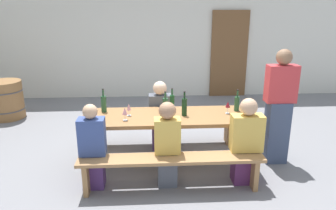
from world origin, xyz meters
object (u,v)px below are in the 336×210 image
Objects in this scene: bench_near at (171,164)px; wine_glass_1 at (129,107)px; wine_bottle_1 at (104,103)px; bench_far at (165,124)px; tasting_table at (168,120)px; seated_guest_near_0 at (93,149)px; wine_bottle_4 at (237,103)px; wine_glass_2 at (228,105)px; seated_guest_near_2 at (246,143)px; standing_host at (279,109)px; wooden_door at (229,54)px; wine_barrel at (6,100)px; wine_bottle_3 at (165,105)px; wine_bottle_2 at (172,102)px; seated_guest_near_1 at (167,145)px; wine_bottle_0 at (184,106)px; seated_guest_far_0 at (160,117)px; wine_glass_0 at (125,111)px.

bench_near is 13.01× the size of wine_glass_1.
bench_far is at bearing 28.05° from wine_bottle_1.
tasting_table is 2.17× the size of seated_guest_near_0.
wine_bottle_4 is 1.78× the size of wine_glass_2.
wine_glass_2 is 0.16× the size of seated_guest_near_2.
standing_host is at bearing -1.78° from wine_glass_2.
wine_barrel is (-4.89, -1.40, -0.67)m from wooden_door.
standing_host is at bearing -2.60° from wine_bottle_3.
bench_far is 2.08× the size of seated_guest_near_0.
wine_bottle_2 is 0.94m from wine_bottle_4.
seated_guest_near_1 reaches higher than seated_guest_near_0.
bench_near is 1.40m from bench_far.
wine_barrel is (-3.23, 2.01, -0.49)m from wine_bottle_2.
wine_bottle_0 is 0.31× the size of seated_guest_far_0.
seated_guest_near_2 is at bearing 41.93° from standing_host.
wooden_door is 3.92m from wine_bottle_0.
seated_guest_near_1 is 1.45× the size of wine_barrel.
wine_bottle_4 is 1.22m from seated_guest_far_0.
seated_guest_near_2 is 4.96m from wine_barrel.
bench_near is 1.78m from standing_host.
seated_guest_near_0 is at bearing -144.24° from wine_bottle_2.
bench_far is at bearing 90.00° from tasting_table.
bench_far is 13.01× the size of wine_glass_1.
wine_bottle_3 is 0.61m from wine_glass_0.
wine_bottle_0 is (-1.50, -3.62, -0.17)m from wooden_door.
wine_glass_2 is at bearing -6.04° from wine_bottle_1.
wine_bottle_0 is 0.97m from seated_guest_near_2.
wine_bottle_4 is at bearing 39.80° from bench_near.
wine_glass_2 is 0.73m from standing_host.
seated_guest_near_2 is (1.00, 0.00, 0.00)m from seated_guest_near_1.
wine_bottle_2 is (-1.65, -3.40, -0.17)m from wooden_door.
wine_glass_2 is (0.62, 0.04, -0.00)m from wine_bottle_0.
wine_bottle_1 is at bearing -67.74° from seated_guest_far_0.
wine_bottle_0 reaches higher than wine_bottle_1.
seated_guest_near_1 is at bearing 2.59° from seated_guest_far_0.
wine_bottle_1 is 2.05m from seated_guest_near_2.
seated_guest_near_2 is 1.52m from seated_guest_far_0.
seated_guest_near_2 is at bearing -33.74° from wine_barrel.
bench_far is 0.91m from wine_bottle_0.
bench_far is 2.01× the size of seated_guest_near_2.
wine_glass_2 is (0.88, -0.05, 0.01)m from wine_bottle_3.
seated_guest_near_1 is at bearing -41.44° from wine_barrel.
seated_guest_near_1 is 1.73m from standing_host.
bench_near and bench_far have the same top height.
tasting_table is 1.04× the size of bench_far.
wine_bottle_1 is at bearing -4.28° from seated_guest_near_0.
wooden_door is at bearing -92.37° from standing_host.
seated_guest_near_0 is at bearing 12.25° from standing_host.
wine_bottle_2 is 1.88× the size of wine_glass_2.
wine_bottle_1 is 0.95m from seated_guest_far_0.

